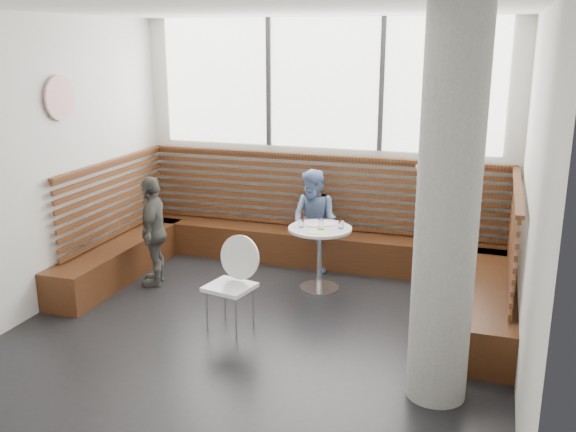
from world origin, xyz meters
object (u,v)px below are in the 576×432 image
(cafe_chair, at_px, (233,276))
(child_back, at_px, (315,222))
(cafe_table, at_px, (320,245))
(concrete_column, at_px, (447,214))
(child_left, at_px, (154,231))
(adult_man, at_px, (442,229))

(cafe_chair, relative_size, child_back, 0.73)
(cafe_table, height_order, cafe_chair, cafe_chair)
(child_back, bearing_deg, concrete_column, -35.98)
(concrete_column, distance_m, cafe_table, 2.76)
(cafe_table, distance_m, child_back, 0.64)
(cafe_chair, xyz_separation_m, child_left, (-1.41, 0.87, 0.10))
(concrete_column, relative_size, cafe_chair, 3.28)
(adult_man, bearing_deg, cafe_chair, 134.19)
(cafe_table, distance_m, child_left, 2.03)
(cafe_table, relative_size, child_back, 0.58)
(concrete_column, relative_size, adult_man, 1.75)
(cafe_chair, relative_size, child_left, 0.72)
(concrete_column, height_order, child_left, concrete_column)
(concrete_column, bearing_deg, child_left, 156.43)
(child_left, bearing_deg, child_back, 101.65)
(concrete_column, bearing_deg, cafe_table, 128.33)
(child_back, bearing_deg, cafe_table, -49.28)
(cafe_chair, bearing_deg, adult_man, 43.16)
(adult_man, xyz_separation_m, child_back, (-1.65, 0.68, -0.24))
(child_back, bearing_deg, adult_man, -3.66)
(concrete_column, xyz_separation_m, child_left, (-3.56, 1.55, -0.92))
(concrete_column, relative_size, cafe_table, 4.12)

